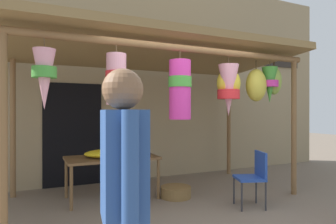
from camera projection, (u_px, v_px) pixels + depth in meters
name	position (u px, v px, depth m)	size (l,w,h in m)	color
ground_plane	(197.00, 219.00, 3.96)	(30.00, 30.00, 0.00)	#756656
shop_facade	(133.00, 75.00, 6.40)	(10.57, 0.29, 4.48)	#9E8966
market_stall_canopy	(167.00, 62.00, 4.91)	(4.96, 2.38, 2.64)	brown
display_table	(112.00, 160.00, 4.91)	(1.48, 0.80, 0.70)	brown
flower_heap_on_table	(107.00, 153.00, 4.85)	(0.72, 0.51, 0.13)	yellow
folding_chair	(254.00, 174.00, 4.47)	(0.51, 0.51, 0.84)	#2347A8
wicker_basket_by_table	(176.00, 192.00, 4.97)	(0.51, 0.51, 0.18)	brown
shopper_by_bananas	(123.00, 192.00, 1.64)	(0.28, 0.59, 1.69)	silver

